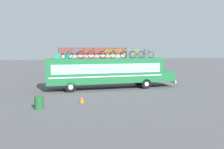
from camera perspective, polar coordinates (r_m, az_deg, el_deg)
name	(u,v)px	position (r m, az deg, el deg)	size (l,w,h in m)	color
ground_plane	(106,88)	(22.43, -1.60, -3.63)	(120.00, 120.00, 0.00)	#4C4C4F
bus	(108,71)	(22.23, -0.93, 0.99)	(13.02, 2.52, 3.07)	#1E6B38
luggage_bag_1	(57,56)	(21.51, -13.95, 4.60)	(0.50, 0.54, 0.47)	#1E7F66
luggage_bag_2	(67,56)	(21.94, -11.51, 4.68)	(0.48, 0.47, 0.46)	#1E7F66
rooftop_bicycle_1	(75,55)	(21.46, -9.58, 5.08)	(1.67, 0.44, 0.91)	black
rooftop_bicycle_2	(86,54)	(21.56, -6.62, 5.19)	(1.68, 0.44, 0.97)	black
rooftop_bicycle_3	(97,54)	(21.77, -3.98, 5.23)	(1.82, 0.44, 0.96)	black
rooftop_bicycle_4	(108,55)	(21.75, -1.04, 5.16)	(1.65, 0.44, 0.88)	black
rooftop_bicycle_5	(118,54)	(22.37, 1.59, 5.25)	(1.78, 0.44, 0.92)	black
rooftop_bicycle_6	(128,54)	(22.49, 4.26, 5.27)	(1.73, 0.44, 0.95)	black
rooftop_bicycle_7	(136,54)	(23.36, 6.26, 5.27)	(1.65, 0.44, 0.92)	black
rooftop_bicycle_8	(147,54)	(23.58, 8.91, 5.19)	(1.62, 0.44, 0.86)	black
roadside_building	(91,60)	(36.05, -5.50, 3.70)	(10.06, 7.09, 4.16)	#9E9E99
trash_bin	(39,103)	(15.70, -18.34, -6.91)	(0.61, 0.61, 0.86)	#1E592D
traffic_cone	(82,100)	(16.79, -7.82, -6.43)	(0.33, 0.33, 0.47)	orange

